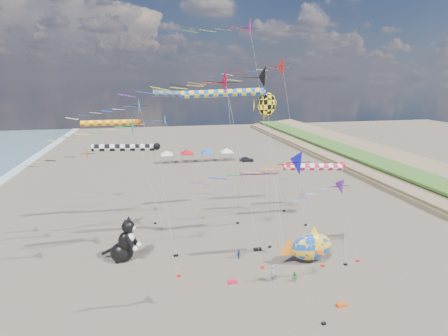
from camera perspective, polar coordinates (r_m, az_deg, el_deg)
name	(u,v)px	position (r m, az deg, el deg)	size (l,w,h in m)	color
ground	(273,319)	(33.29, 7.98, -23.27)	(260.00, 260.00, 0.00)	brown
delta_kite_0	(122,128)	(33.48, -16.26, 6.21)	(10.80, 2.13, 17.21)	green
delta_kite_1	(215,84)	(33.45, -1.48, 13.55)	(14.12, 2.83, 21.43)	red
delta_kite_2	(154,122)	(51.76, -11.33, 7.33)	(11.99, 1.81, 15.49)	#25A5DD
delta_kite_3	(283,164)	(25.60, 9.58, 0.68)	(10.37, 1.97, 15.62)	#110FDF
delta_kite_4	(244,29)	(50.59, 3.30, 21.69)	(17.36, 2.66, 28.37)	#EC0894
delta_kite_5	(82,157)	(44.56, -22.16, 1.73)	(9.94, 1.80, 12.61)	orange
delta_kite_6	(341,188)	(39.08, 18.50, -3.14)	(7.73, 1.95, 10.27)	purple
delta_kite_7	(134,109)	(37.71, -14.52, 9.36)	(9.83, 2.04, 18.62)	blue
delta_kite_8	(249,79)	(38.95, 4.11, 14.27)	(14.93, 2.67, 21.84)	black
delta_kite_9	(279,69)	(45.62, 9.01, 15.68)	(12.67, 2.44, 22.94)	red
windsock_0	(261,173)	(52.86, 6.05, -0.77)	(7.41, 0.71, 6.93)	#C9400E
windsock_1	(113,123)	(48.30, -17.61, 6.99)	(8.90, 0.82, 15.09)	#E45D13
windsock_2	(195,95)	(45.77, -4.81, 11.83)	(11.27, 0.83, 18.75)	#1A9044
windsock_3	(317,167)	(36.60, 14.91, 0.13)	(8.05, 0.77, 12.00)	red
windsock_4	(227,94)	(38.30, 0.43, 12.05)	(10.58, 0.83, 19.19)	blue
windsock_5	(129,148)	(38.28, -15.26, 3.17)	(8.30, 0.80, 13.62)	black
angelfish_kite	(265,106)	(39.53, 6.78, 10.02)	(3.74, 3.02, 18.79)	yellow
cat_inflatable	(124,239)	(41.94, -16.08, -11.02)	(3.96, 1.98, 5.34)	black
fish_inflatable	(311,247)	(41.20, 14.01, -12.35)	(6.34, 2.14, 4.47)	#124CB4
person_adult	(273,274)	(37.58, 7.95, -16.76)	(0.67, 0.44, 1.83)	gray
child_green	(295,277)	(38.10, 11.46, -17.04)	(0.56, 0.44, 1.15)	green
child_blue	(239,254)	(41.65, 2.40, -13.90)	(0.63, 0.26, 1.08)	#204D92
kite_bag_0	(257,249)	(43.74, 5.48, -13.07)	(0.90, 0.44, 0.30)	black
kite_bag_1	(341,305)	(36.00, 18.63, -20.43)	(0.90, 0.44, 0.30)	#DB4B12
kite_bag_2	(233,282)	(37.46, 1.41, -18.10)	(0.90, 0.44, 0.30)	#EA103D
tent_row	(197,150)	(87.06, -4.40, 2.98)	(19.20, 4.20, 3.80)	silver
parked_car	(247,159)	(88.06, 3.70, 1.44)	(1.46, 3.64, 1.24)	#26262D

